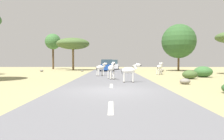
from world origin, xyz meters
name	(u,v)px	position (x,y,z in m)	size (l,w,h in m)	color
ground_plane	(112,91)	(0.00, 0.00, 0.00)	(90.00, 90.00, 0.00)	#998E60
road	(111,91)	(-0.04, 0.00, 0.03)	(6.00, 64.00, 0.05)	slate
lane_markings	(111,93)	(-0.04, -1.00, 0.05)	(0.16, 56.00, 0.01)	silver
zebra_0	(111,69)	(-0.06, 6.67, 0.93)	(0.74, 1.51, 1.47)	silver
zebra_1	(130,71)	(1.23, 4.13, 0.87)	(1.47, 0.41, 1.38)	silver
zebra_2	(160,67)	(5.43, 13.41, 0.85)	(1.10, 1.31, 1.43)	silver
zebra_3	(101,68)	(-1.12, 10.57, 0.87)	(1.24, 1.08, 1.38)	silver
zebra_4	(160,67)	(6.05, 15.96, 0.83)	(0.55, 1.46, 1.39)	silver
car_0	(107,66)	(-0.83, 21.76, 0.85)	(2.16, 4.41, 1.74)	#1E479E
car_1	(113,65)	(0.12, 28.31, 0.85)	(2.16, 4.41, 1.74)	silver
tree_0	(179,41)	(10.43, 22.57, 4.64)	(5.30, 5.30, 7.30)	brown
tree_2	(73,44)	(-6.58, 25.23, 4.46)	(5.52, 5.52, 5.45)	brown
tree_3	(53,42)	(-11.26, 29.92, 5.21)	(2.97, 2.97, 6.76)	#4C3823
bush_0	(190,74)	(6.75, 7.64, 0.38)	(1.27, 1.15, 0.76)	#425B2D
bush_2	(203,72)	(8.77, 9.63, 0.52)	(1.75, 1.57, 1.05)	#386633
rock_0	(185,81)	(4.89, 3.41, 0.19)	(0.69, 0.71, 0.38)	gray
rock_1	(161,70)	(6.89, 19.08, 0.26)	(0.85, 0.72, 0.52)	gray
rock_2	(82,71)	(-4.47, 20.95, 0.11)	(0.43, 0.43, 0.23)	gray
rock_3	(42,71)	(-10.18, 19.94, 0.17)	(0.51, 0.39, 0.33)	gray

